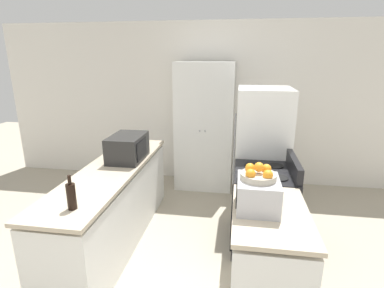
# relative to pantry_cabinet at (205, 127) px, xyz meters

# --- Properties ---
(wall_back) EXTENTS (7.00, 0.06, 2.60)m
(wall_back) POSITION_rel_pantry_cabinet_xyz_m (-0.02, 0.33, 0.31)
(wall_back) COLOR silver
(wall_back) RESTS_ON ground_plane
(counter_left) EXTENTS (0.60, 2.38, 0.88)m
(counter_left) POSITION_rel_pantry_cabinet_xyz_m (-0.84, -1.70, -0.57)
(counter_left) COLOR silver
(counter_left) RESTS_ON ground_plane
(counter_right) EXTENTS (0.60, 0.97, 0.88)m
(counter_right) POSITION_rel_pantry_cabinet_xyz_m (0.81, -2.40, -0.57)
(counter_right) COLOR silver
(counter_right) RESTS_ON ground_plane
(pantry_cabinet) EXTENTS (0.89, 0.58, 1.99)m
(pantry_cabinet) POSITION_rel_pantry_cabinet_xyz_m (0.00, 0.00, 0.00)
(pantry_cabinet) COLOR white
(pantry_cabinet) RESTS_ON ground_plane
(stove) EXTENTS (0.66, 0.74, 1.04)m
(stove) POSITION_rel_pantry_cabinet_xyz_m (0.83, -1.53, -0.54)
(stove) COLOR black
(stove) RESTS_ON ground_plane
(refrigerator) EXTENTS (0.69, 0.74, 1.69)m
(refrigerator) POSITION_rel_pantry_cabinet_xyz_m (0.84, -0.75, -0.15)
(refrigerator) COLOR white
(refrigerator) RESTS_ON ground_plane
(microwave) EXTENTS (0.37, 0.54, 0.30)m
(microwave) POSITION_rel_pantry_cabinet_xyz_m (-0.75, -1.39, 0.04)
(microwave) COLOR black
(microwave) RESTS_ON counter_left
(wine_bottle) EXTENTS (0.07, 0.07, 0.29)m
(wine_bottle) POSITION_rel_pantry_cabinet_xyz_m (-0.76, -2.60, 0.00)
(wine_bottle) COLOR black
(wine_bottle) RESTS_ON counter_left
(toaster_oven) EXTENTS (0.34, 0.39, 0.25)m
(toaster_oven) POSITION_rel_pantry_cabinet_xyz_m (0.70, -2.36, 0.01)
(toaster_oven) COLOR #B2B2B7
(toaster_oven) RESTS_ON counter_right
(fruit_bowl) EXTENTS (0.28, 0.28, 0.14)m
(fruit_bowl) POSITION_rel_pantry_cabinet_xyz_m (0.69, -2.35, 0.18)
(fruit_bowl) COLOR #B2A893
(fruit_bowl) RESTS_ON toaster_oven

